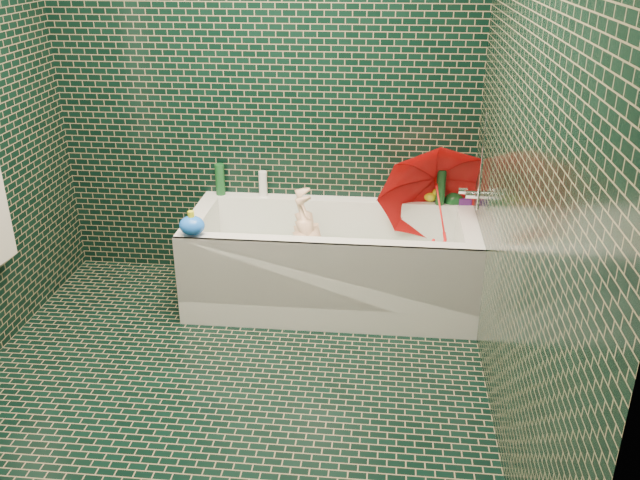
# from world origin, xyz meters

# --- Properties ---
(floor) EXTENTS (2.80, 2.80, 0.00)m
(floor) POSITION_xyz_m (0.00, 0.00, 0.00)
(floor) COLOR black
(floor) RESTS_ON ground
(wall_back) EXTENTS (2.80, 0.00, 2.80)m
(wall_back) POSITION_xyz_m (0.00, 1.40, 1.25)
(wall_back) COLOR black
(wall_back) RESTS_ON floor
(wall_front) EXTENTS (2.80, 0.00, 2.80)m
(wall_front) POSITION_xyz_m (0.00, -1.40, 1.25)
(wall_front) COLOR black
(wall_front) RESTS_ON floor
(wall_right) EXTENTS (0.00, 2.80, 2.80)m
(wall_right) POSITION_xyz_m (1.30, 0.00, 1.25)
(wall_right) COLOR black
(wall_right) RESTS_ON floor
(bathtub) EXTENTS (1.70, 0.75, 0.55)m
(bathtub) POSITION_xyz_m (0.45, 1.01, 0.21)
(bathtub) COLOR white
(bathtub) RESTS_ON floor
(bath_mat) EXTENTS (1.35, 0.47, 0.01)m
(bath_mat) POSITION_xyz_m (0.45, 1.02, 0.16)
(bath_mat) COLOR green
(bath_mat) RESTS_ON bathtub
(water) EXTENTS (1.48, 0.53, 0.00)m
(water) POSITION_xyz_m (0.45, 1.02, 0.30)
(water) COLOR silver
(water) RESTS_ON bathtub
(faucet) EXTENTS (0.18, 0.19, 0.55)m
(faucet) POSITION_xyz_m (1.26, 1.02, 0.77)
(faucet) COLOR silver
(faucet) RESTS_ON wall_right
(child) EXTENTS (0.84, 0.35, 0.34)m
(child) POSITION_xyz_m (0.35, 1.01, 0.31)
(child) COLOR beige
(child) RESTS_ON bathtub
(umbrella) EXTENTS (0.92, 0.90, 1.02)m
(umbrella) POSITION_xyz_m (1.08, 1.09, 0.61)
(umbrella) COLOR red
(umbrella) RESTS_ON bathtub
(soap_bottle_a) EXTENTS (0.11, 0.11, 0.25)m
(soap_bottle_a) POSITION_xyz_m (1.25, 1.35, 0.55)
(soap_bottle_a) COLOR white
(soap_bottle_a) RESTS_ON bathtub
(soap_bottle_b) EXTENTS (0.08, 0.09, 0.17)m
(soap_bottle_b) POSITION_xyz_m (1.25, 1.31, 0.55)
(soap_bottle_b) COLOR #4A1C6A
(soap_bottle_b) RESTS_ON bathtub
(soap_bottle_c) EXTENTS (0.16, 0.16, 0.19)m
(soap_bottle_c) POSITION_xyz_m (1.20, 1.31, 0.55)
(soap_bottle_c) COLOR #14481F
(soap_bottle_c) RESTS_ON bathtub
(bottle_right_tall) EXTENTS (0.07, 0.07, 0.23)m
(bottle_right_tall) POSITION_xyz_m (1.09, 1.32, 0.66)
(bottle_right_tall) COLOR #14481F
(bottle_right_tall) RESTS_ON bathtub
(bottle_right_pump) EXTENTS (0.06, 0.06, 0.19)m
(bottle_right_pump) POSITION_xyz_m (1.25, 1.37, 0.65)
(bottle_right_pump) COLOR silver
(bottle_right_pump) RESTS_ON bathtub
(bottle_left_tall) EXTENTS (0.07, 0.07, 0.20)m
(bottle_left_tall) POSITION_xyz_m (-0.29, 1.35, 0.65)
(bottle_left_tall) COLOR #14481F
(bottle_left_tall) RESTS_ON bathtub
(bottle_left_short) EXTENTS (0.05, 0.05, 0.16)m
(bottle_left_short) POSITION_xyz_m (-0.02, 1.35, 0.63)
(bottle_left_short) COLOR white
(bottle_left_short) RESTS_ON bathtub
(rubber_duck) EXTENTS (0.11, 0.08, 0.09)m
(rubber_duck) POSITION_xyz_m (1.04, 1.36, 0.59)
(rubber_duck) COLOR yellow
(rubber_duck) RESTS_ON bathtub
(bath_toy) EXTENTS (0.17, 0.16, 0.14)m
(bath_toy) POSITION_xyz_m (-0.29, 0.69, 0.61)
(bath_toy) COLOR blue
(bath_toy) RESTS_ON bathtub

